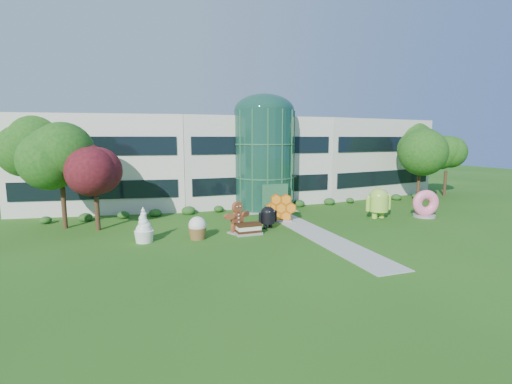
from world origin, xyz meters
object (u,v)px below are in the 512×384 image
object	(u,v)px
android_black	(268,216)
donut	(425,203)
gingerbread	(237,217)
android_green	(379,201)

from	to	relation	value
android_black	donut	size ratio (longest dim) A/B	0.82
android_black	gingerbread	size ratio (longest dim) A/B	0.78
android_black	donut	distance (m)	14.97
android_green	android_black	xyz separation A→B (m)	(-10.70, -0.26, -0.54)
android_green	gingerbread	size ratio (longest dim) A/B	1.20
android_green	donut	size ratio (longest dim) A/B	1.25
android_green	android_black	bearing A→B (deg)	179.09
gingerbread	android_black	bearing A→B (deg)	-12.15
donut	gingerbread	distance (m)	17.64
android_green	donut	world-z (taller)	android_green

